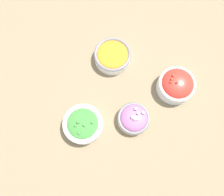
{
  "coord_description": "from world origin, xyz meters",
  "views": [
    {
      "loc": [
        -0.16,
        -0.16,
        0.84
      ],
      "look_at": [
        0.0,
        0.0,
        0.03
      ],
      "focal_mm": 35.0,
      "sensor_mm": 36.0,
      "label": 1
    }
  ],
  "objects": [
    {
      "name": "bowl_carrots",
      "position": [
        0.13,
        0.12,
        0.03
      ],
      "size": [
        0.15,
        0.15,
        0.05
      ],
      "color": "white",
      "rests_on": "ground_plane"
    },
    {
      "name": "ground_plane",
      "position": [
        0.0,
        0.0,
        0.0
      ],
      "size": [
        3.0,
        3.0,
        0.0
      ],
      "primitive_type": "plane",
      "color": "#75664C"
    },
    {
      "name": "bowl_cherry_tomatoes",
      "position": [
        0.21,
        -0.14,
        0.04
      ],
      "size": [
        0.14,
        0.14,
        0.09
      ],
      "color": "silver",
      "rests_on": "ground_plane"
    },
    {
      "name": "bowl_red_onion",
      "position": [
        0.0,
        -0.11,
        0.03
      ],
      "size": [
        0.12,
        0.12,
        0.07
      ],
      "color": "beige",
      "rests_on": "ground_plane"
    },
    {
      "name": "bowl_broccoli",
      "position": [
        -0.15,
        0.01,
        0.03
      ],
      "size": [
        0.15,
        0.15,
        0.07
      ],
      "color": "white",
      "rests_on": "ground_plane"
    }
  ]
}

